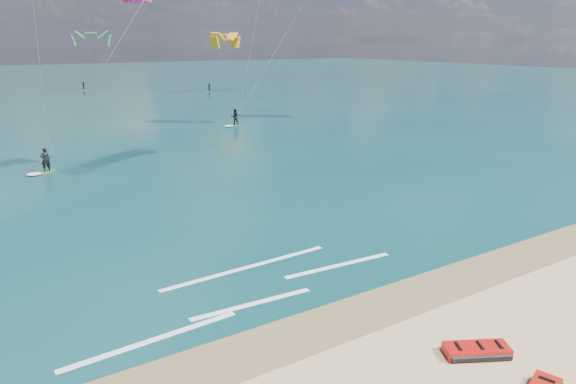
% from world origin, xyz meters
% --- Properties ---
extents(ground, '(320.00, 320.00, 0.00)m').
position_xyz_m(ground, '(0.00, 40.00, 0.00)').
color(ground, tan).
rests_on(ground, ground).
extents(wet_sand_strip, '(320.00, 2.40, 0.01)m').
position_xyz_m(wet_sand_strip, '(0.00, 3.00, 0.00)').
color(wet_sand_strip, brown).
rests_on(wet_sand_strip, ground).
extents(sea, '(320.00, 200.00, 0.04)m').
position_xyz_m(sea, '(0.00, 104.00, 0.02)').
color(sea, '#0B3A3C').
rests_on(sea, ground).
extents(packed_kite_mid, '(2.28, 1.84, 0.37)m').
position_xyz_m(packed_kite_mid, '(5.06, -0.71, 0.00)').
color(packed_kite_mid, red).
rests_on(packed_kite_mid, ground).
extents(kitesurfer_main, '(10.17, 9.36, 15.17)m').
position_xyz_m(kitesurfer_main, '(-0.74, 26.08, 7.79)').
color(kitesurfer_main, '#A6C216').
rests_on(kitesurfer_main, sea).
extents(kitesurfer_far, '(9.88, 7.18, 16.46)m').
position_xyz_m(kitesurfer_far, '(19.72, 38.33, 8.59)').
color(kitesurfer_far, yellow).
rests_on(kitesurfer_far, sea).
extents(shoreline_foam, '(13.36, 3.63, 0.01)m').
position_xyz_m(shoreline_foam, '(1.41, 6.38, 0.05)').
color(shoreline_foam, white).
rests_on(shoreline_foam, ground).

